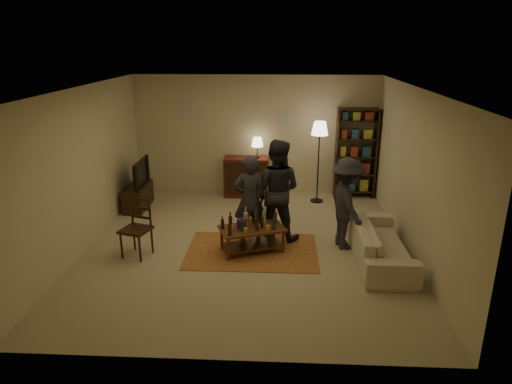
# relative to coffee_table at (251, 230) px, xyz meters

# --- Properties ---
(floor) EXTENTS (6.00, 6.00, 0.00)m
(floor) POSITION_rel_coffee_table_xyz_m (-0.10, 0.21, -0.39)
(floor) COLOR #C6B793
(floor) RESTS_ON ground
(room_shell) EXTENTS (6.00, 6.00, 6.00)m
(room_shell) POSITION_rel_coffee_table_xyz_m (-0.74, 3.19, 1.42)
(room_shell) COLOR beige
(room_shell) RESTS_ON ground
(rug) EXTENTS (2.20, 1.50, 0.01)m
(rug) POSITION_rel_coffee_table_xyz_m (0.01, 0.00, -0.39)
(rug) COLOR brown
(rug) RESTS_ON ground
(coffee_table) EXTENTS (1.20, 0.92, 0.78)m
(coffee_table) POSITION_rel_coffee_table_xyz_m (0.00, 0.00, 0.00)
(coffee_table) COLOR brown
(coffee_table) RESTS_ON ground
(dining_chair) EXTENTS (0.55, 0.55, 1.01)m
(dining_chair) POSITION_rel_coffee_table_xyz_m (-1.86, -0.20, 0.14)
(dining_chair) COLOR black
(dining_chair) RESTS_ON ground
(tv_stand) EXTENTS (0.40, 1.00, 1.06)m
(tv_stand) POSITION_rel_coffee_table_xyz_m (-2.54, 2.01, -0.01)
(tv_stand) COLOR black
(tv_stand) RESTS_ON ground
(dresser) EXTENTS (1.00, 0.50, 1.36)m
(dresser) POSITION_rel_coffee_table_xyz_m (-0.29, 2.92, 0.08)
(dresser) COLOR maroon
(dresser) RESTS_ON ground
(bookshelf) EXTENTS (0.90, 0.34, 2.02)m
(bookshelf) POSITION_rel_coffee_table_xyz_m (2.15, 2.99, 0.64)
(bookshelf) COLOR black
(bookshelf) RESTS_ON ground
(floor_lamp) EXTENTS (0.36, 0.36, 1.78)m
(floor_lamp) POSITION_rel_coffee_table_xyz_m (1.30, 2.60, 1.13)
(floor_lamp) COLOR black
(floor_lamp) RESTS_ON ground
(sofa) EXTENTS (0.81, 2.08, 0.61)m
(sofa) POSITION_rel_coffee_table_xyz_m (2.10, -0.19, -0.09)
(sofa) COLOR beige
(sofa) RESTS_ON ground
(person_left) EXTENTS (0.66, 0.53, 1.59)m
(person_left) POSITION_rel_coffee_table_xyz_m (-0.05, 0.38, 0.40)
(person_left) COLOR #2A2932
(person_left) RESTS_ON ground
(person_right) EXTENTS (1.03, 0.90, 1.81)m
(person_right) POSITION_rel_coffee_table_xyz_m (0.41, 0.61, 0.51)
(person_right) COLOR #23232A
(person_right) RESTS_ON ground
(person_by_sofa) EXTENTS (0.83, 1.14, 1.59)m
(person_by_sofa) POSITION_rel_coffee_table_xyz_m (1.60, 0.28, 0.40)
(person_by_sofa) COLOR #2A2931
(person_by_sofa) RESTS_ON ground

